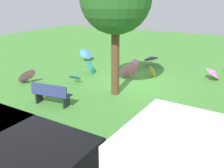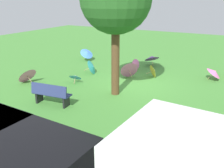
{
  "view_description": "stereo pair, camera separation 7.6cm",
  "coord_description": "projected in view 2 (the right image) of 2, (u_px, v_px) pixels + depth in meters",
  "views": [
    {
      "loc": [
        -4.41,
        10.56,
        4.08
      ],
      "look_at": [
        0.29,
        1.88,
        0.6
      ],
      "focal_mm": 39.75,
      "sensor_mm": 36.0,
      "label": 1
    },
    {
      "loc": [
        -4.48,
        10.52,
        4.08
      ],
      "look_at": [
        0.29,
        1.88,
        0.6
      ],
      "focal_mm": 39.75,
      "sensor_mm": 36.0,
      "label": 2
    }
  ],
  "objects": [
    {
      "name": "parasol_blue_3",
      "position": [
        87.0,
        53.0,
        16.57
      ],
      "size": [
        1.02,
        1.08,
        0.85
      ],
      "color": "tan",
      "rests_on": "ground"
    },
    {
      "name": "ground",
      "position": [
        136.0,
        85.0,
        12.09
      ],
      "size": [
        40.0,
        40.0,
        0.0
      ],
      "primitive_type": "plane",
      "color": "#478C38"
    },
    {
      "name": "parasol_pink_3",
      "position": [
        136.0,
        65.0,
        14.52
      ],
      "size": [
        0.68,
        0.69,
        0.66
      ],
      "color": "tan",
      "rests_on": "ground"
    },
    {
      "name": "parasol_pink_2",
      "position": [
        214.0,
        72.0,
        12.69
      ],
      "size": [
        0.84,
        0.88,
        0.73
      ],
      "color": "tan",
      "rests_on": "ground"
    },
    {
      "name": "parasol_red_0",
      "position": [
        160.0,
        121.0,
        7.82
      ],
      "size": [
        0.86,
        0.87,
        0.62
      ],
      "color": "tan",
      "rests_on": "ground"
    },
    {
      "name": "parasol_teal_0",
      "position": [
        93.0,
        67.0,
        13.81
      ],
      "size": [
        0.83,
        0.92,
        0.79
      ],
      "color": "tan",
      "rests_on": "ground"
    },
    {
      "name": "parasol_blue_0",
      "position": [
        75.0,
        77.0,
        12.35
      ],
      "size": [
        0.72,
        0.68,
        0.54
      ],
      "color": "tan",
      "rests_on": "ground"
    },
    {
      "name": "parasol_pink_1",
      "position": [
        27.0,
        75.0,
        12.31
      ],
      "size": [
        0.91,
        1.06,
        0.83
      ],
      "color": "tan",
      "rests_on": "ground"
    },
    {
      "name": "parasol_yellow_0",
      "position": [
        154.0,
        71.0,
        13.21
      ],
      "size": [
        0.7,
        0.73,
        0.7
      ],
      "color": "tan",
      "rests_on": "ground"
    },
    {
      "name": "parasol_pink_0",
      "position": [
        129.0,
        69.0,
        13.15
      ],
      "size": [
        1.09,
        1.07,
        0.94
      ],
      "color": "tan",
      "rests_on": "ground"
    },
    {
      "name": "park_bench",
      "position": [
        51.0,
        94.0,
        9.75
      ],
      "size": [
        1.65,
        0.67,
        0.9
      ],
      "color": "navy",
      "rests_on": "ground"
    },
    {
      "name": "parasol_purple_0",
      "position": [
        152.0,
        58.0,
        15.37
      ],
      "size": [
        1.27,
        1.27,
        0.8
      ],
      "color": "tan",
      "rests_on": "ground"
    }
  ]
}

